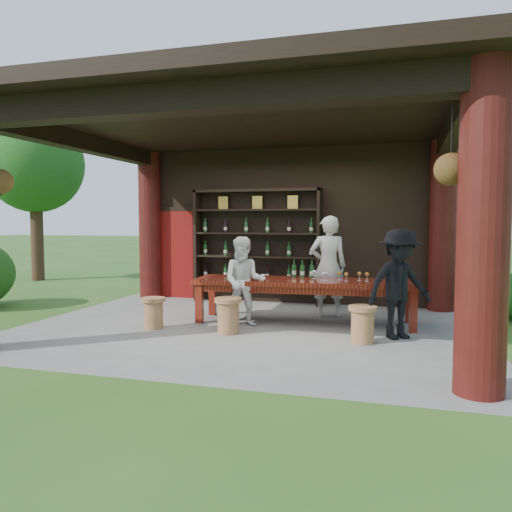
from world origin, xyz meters
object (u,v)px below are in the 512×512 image
(guest_man, at_px, (399,284))
(napkin_basket, at_px, (242,275))
(stool_near_left, at_px, (228,315))
(stool_far_left, at_px, (154,312))
(stool_near_right, at_px, (362,323))
(guest_woman, at_px, (244,281))
(tasting_table, at_px, (304,286))
(wine_shelf, at_px, (257,246))
(host, at_px, (328,266))

(guest_man, bearing_deg, napkin_basket, 132.74)
(stool_near_left, bearing_deg, stool_far_left, -179.41)
(stool_near_right, height_order, guest_woman, guest_woman)
(tasting_table, xyz_separation_m, stool_far_left, (-2.27, -1.13, -0.37))
(stool_near_left, height_order, guest_woman, guest_woman)
(tasting_table, height_order, stool_far_left, tasting_table)
(stool_far_left, relative_size, guest_woman, 0.34)
(tasting_table, xyz_separation_m, guest_man, (1.56, -0.73, 0.18))
(wine_shelf, height_order, stool_far_left, wine_shelf)
(guest_woman, height_order, napkin_basket, guest_woman)
(stool_near_right, bearing_deg, tasting_table, 132.32)
(wine_shelf, distance_m, host, 2.04)
(stool_far_left, relative_size, host, 0.28)
(stool_near_right, relative_size, napkin_basket, 2.06)
(stool_near_right, height_order, napkin_basket, napkin_basket)
(stool_near_right, relative_size, host, 0.29)
(tasting_table, relative_size, stool_near_left, 6.84)
(tasting_table, xyz_separation_m, guest_woman, (-0.92, -0.51, 0.11))
(wine_shelf, bearing_deg, napkin_basket, -81.00)
(guest_woman, bearing_deg, napkin_basket, 101.37)
(stool_near_right, bearing_deg, guest_man, 41.41)
(host, relative_size, guest_man, 1.13)
(wine_shelf, bearing_deg, stool_near_left, -82.49)
(guest_woman, xyz_separation_m, napkin_basket, (-0.14, 0.34, 0.08))
(tasting_table, distance_m, guest_man, 1.73)
(tasting_table, height_order, guest_man, guest_man)
(wine_shelf, relative_size, stool_far_left, 5.42)
(host, xyz_separation_m, guest_man, (1.26, -1.47, -0.10))
(stool_near_left, relative_size, stool_near_right, 1.04)
(stool_far_left, distance_m, napkin_basket, 1.63)
(tasting_table, xyz_separation_m, host, (0.30, 0.74, 0.28))
(napkin_basket, bearing_deg, guest_woman, -66.86)
(wine_shelf, distance_m, guest_man, 3.93)
(wine_shelf, bearing_deg, guest_woman, -78.88)
(stool_far_left, bearing_deg, host, 36.07)
(stool_far_left, height_order, host, host)
(host, distance_m, napkin_basket, 1.65)
(napkin_basket, bearing_deg, host, 33.96)
(stool_near_left, distance_m, napkin_basket, 1.08)
(tasting_table, distance_m, stool_near_right, 1.62)
(tasting_table, height_order, stool_near_right, tasting_table)
(stool_near_left, height_order, napkin_basket, napkin_basket)
(stool_near_left, bearing_deg, stool_near_right, -1.37)
(guest_woman, distance_m, napkin_basket, 0.37)
(stool_far_left, distance_m, guest_woman, 1.56)
(stool_near_right, relative_size, stool_far_left, 1.06)
(host, height_order, guest_woman, host)
(host, xyz_separation_m, guest_woman, (-1.22, -1.25, -0.18))
(wine_shelf, bearing_deg, guest_man, -41.31)
(tasting_table, bearing_deg, host, 67.68)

